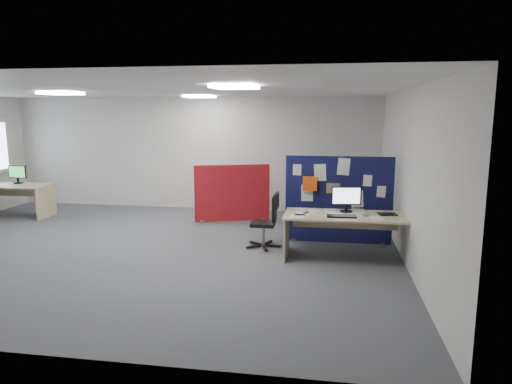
# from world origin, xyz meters

# --- Properties ---
(floor) EXTENTS (9.00, 9.00, 0.00)m
(floor) POSITION_xyz_m (0.00, 0.00, 0.00)
(floor) COLOR #4B4D52
(floor) RESTS_ON ground
(ceiling) EXTENTS (9.00, 7.00, 0.02)m
(ceiling) POSITION_xyz_m (0.00, 0.00, 2.70)
(ceiling) COLOR white
(ceiling) RESTS_ON wall_back
(wall_back) EXTENTS (9.00, 0.02, 2.70)m
(wall_back) POSITION_xyz_m (0.00, 3.50, 1.35)
(wall_back) COLOR silver
(wall_back) RESTS_ON floor
(wall_right) EXTENTS (0.02, 7.00, 2.70)m
(wall_right) POSITION_xyz_m (4.50, 0.00, 1.35)
(wall_right) COLOR silver
(wall_right) RESTS_ON floor
(ceiling_lights) EXTENTS (4.10, 4.10, 0.04)m
(ceiling_lights) POSITION_xyz_m (0.33, 0.67, 2.67)
(ceiling_lights) COLOR white
(ceiling_lights) RESTS_ON ceiling
(navy_divider) EXTENTS (1.90, 0.30, 1.57)m
(navy_divider) POSITION_xyz_m (3.46, 0.95, 0.79)
(navy_divider) COLOR #10153D
(navy_divider) RESTS_ON floor
(main_desk) EXTENTS (1.95, 0.86, 0.73)m
(main_desk) POSITION_xyz_m (3.58, 0.04, 0.57)
(main_desk) COLOR tan
(main_desk) RESTS_ON floor
(monitor_main) EXTENTS (0.48, 0.20, 0.42)m
(monitor_main) POSITION_xyz_m (3.59, 0.20, 0.96)
(monitor_main) COLOR black
(monitor_main) RESTS_ON main_desk
(keyboard) EXTENTS (0.46, 0.21, 0.02)m
(keyboard) POSITION_xyz_m (3.51, -0.19, 0.74)
(keyboard) COLOR black
(keyboard) RESTS_ON main_desk
(mouse) EXTENTS (0.10, 0.06, 0.03)m
(mouse) POSITION_xyz_m (3.89, -0.09, 0.74)
(mouse) COLOR gray
(mouse) RESTS_ON main_desk
(paper_tray) EXTENTS (0.32, 0.27, 0.01)m
(paper_tray) POSITION_xyz_m (4.23, 0.10, 0.74)
(paper_tray) COLOR black
(paper_tray) RESTS_ON main_desk
(red_divider) EXTENTS (1.57, 0.57, 1.23)m
(red_divider) POSITION_xyz_m (1.25, 2.30, 0.60)
(red_divider) COLOR #A8151A
(red_divider) RESTS_ON floor
(second_desk) EXTENTS (1.56, 0.78, 0.73)m
(second_desk) POSITION_xyz_m (-3.68, 1.97, 0.55)
(second_desk) COLOR tan
(second_desk) RESTS_ON floor
(monitor_second) EXTENTS (0.46, 0.21, 0.41)m
(monitor_second) POSITION_xyz_m (-3.72, 2.12, 0.96)
(monitor_second) COLOR black
(monitor_second) RESTS_ON second_desk
(office_chair) EXTENTS (0.60, 0.63, 0.95)m
(office_chair) POSITION_xyz_m (2.29, 0.42, 0.54)
(office_chair) COLOR black
(office_chair) RESTS_ON floor
(desk_papers) EXTENTS (1.45, 0.88, 0.00)m
(desk_papers) POSITION_xyz_m (3.33, 0.02, 0.73)
(desk_papers) COLOR white
(desk_papers) RESTS_ON main_desk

